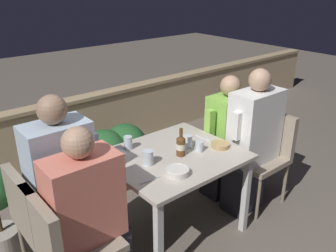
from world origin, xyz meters
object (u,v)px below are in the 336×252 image
(chair_right_near, at_px, (264,148))
(chair_right_far, at_px, (238,137))
(person_coral_top, at_px, (91,216))
(beer_bottle, at_px, (181,145))
(person_blue_shirt, at_px, (67,187))
(person_green_blouse, at_px, (224,136))
(chair_left_near, at_px, (62,240))
(person_white_polo, at_px, (251,142))
(chair_left_far, at_px, (42,215))

(chair_right_near, distance_m, chair_right_far, 0.31)
(person_coral_top, relative_size, beer_bottle, 5.47)
(person_blue_shirt, height_order, chair_right_far, person_blue_shirt)
(person_coral_top, xyz_separation_m, person_green_blouse, (1.57, 0.29, -0.02))
(person_blue_shirt, relative_size, chair_right_far, 1.55)
(chair_left_near, relative_size, person_blue_shirt, 0.65)
(person_white_polo, xyz_separation_m, beer_bottle, (-0.73, 0.12, 0.15))
(person_coral_top, relative_size, person_green_blouse, 1.04)
(person_white_polo, bearing_deg, beer_bottle, 170.49)
(chair_right_far, bearing_deg, person_coral_top, -170.75)
(person_white_polo, distance_m, beer_bottle, 0.75)
(chair_right_far, relative_size, beer_bottle, 3.85)
(chair_right_near, bearing_deg, chair_left_far, 170.15)
(person_coral_top, distance_m, person_green_blouse, 1.59)
(chair_left_near, height_order, person_coral_top, person_coral_top)
(chair_left_near, height_order, chair_right_near, same)
(person_blue_shirt, distance_m, person_white_polo, 1.61)
(person_blue_shirt, distance_m, chair_right_far, 1.78)
(person_green_blouse, height_order, beer_bottle, person_green_blouse)
(person_blue_shirt, bearing_deg, beer_bottle, -14.57)
(person_blue_shirt, relative_size, chair_right_near, 1.55)
(chair_left_near, xyz_separation_m, chair_right_near, (1.97, -0.02, 0.00))
(person_white_polo, height_order, person_green_blouse, person_white_polo)
(person_green_blouse, xyz_separation_m, beer_bottle, (-0.73, -0.19, 0.21))
(person_coral_top, bearing_deg, chair_left_near, 180.00)
(chair_left_near, bearing_deg, chair_left_far, 90.41)
(chair_right_near, xyz_separation_m, person_white_polo, (-0.20, -0.00, 0.12))
(person_blue_shirt, distance_m, person_green_blouse, 1.58)
(chair_left_near, height_order, person_white_polo, person_white_polo)
(chair_left_far, distance_m, person_green_blouse, 1.77)
(chair_left_far, bearing_deg, person_green_blouse, -0.96)
(person_blue_shirt, bearing_deg, chair_right_far, -0.95)
(chair_right_near, relative_size, chair_right_far, 1.00)
(person_white_polo, bearing_deg, chair_right_far, 56.63)
(person_coral_top, height_order, beer_bottle, person_coral_top)
(chair_left_near, bearing_deg, person_white_polo, -0.76)
(chair_left_far, bearing_deg, person_blue_shirt, 0.00)
(person_blue_shirt, bearing_deg, chair_left_near, -121.57)
(person_coral_top, relative_size, person_blue_shirt, 0.92)
(person_green_blouse, bearing_deg, beer_bottle, -165.32)
(person_coral_top, relative_size, chair_right_far, 1.42)
(chair_left_near, height_order, person_blue_shirt, person_blue_shirt)
(chair_right_far, bearing_deg, chair_right_near, -91.25)
(chair_left_near, relative_size, person_green_blouse, 0.73)
(person_coral_top, bearing_deg, beer_bottle, 6.65)
(person_white_polo, distance_m, chair_right_far, 0.39)
(person_coral_top, relative_size, chair_right_near, 1.42)
(chair_left_near, relative_size, chair_left_far, 1.00)
(chair_left_near, distance_m, chair_right_far, 1.99)
(person_white_polo, relative_size, person_green_blouse, 1.10)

